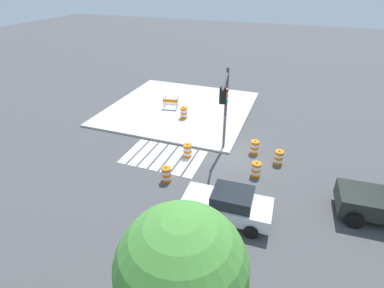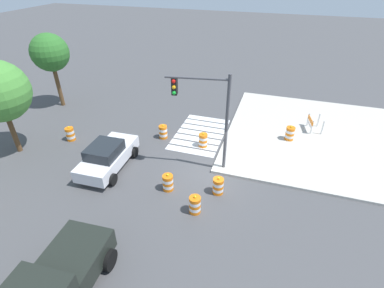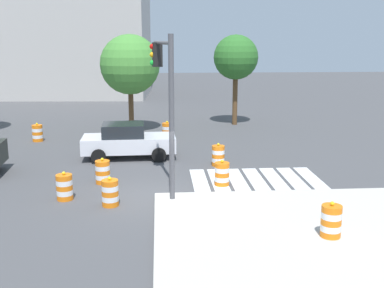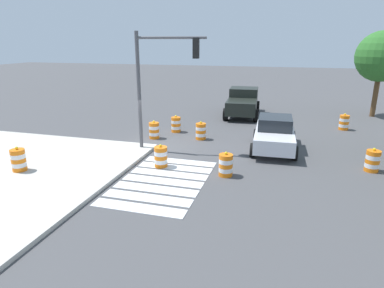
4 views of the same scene
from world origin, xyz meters
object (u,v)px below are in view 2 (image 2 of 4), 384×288
object	(u,v)px
traffic_barrel_lane_center	(168,183)
street_tree_streetside_far	(50,53)
traffic_barrel_crosswalk_end	(203,140)
traffic_barrel_opposite_curb	(218,186)
traffic_light_pole	(205,106)
sports_car	(108,156)
construction_barricade	(312,122)
traffic_barrel_on_sidewalk	(290,133)
traffic_barrel_median_far	(163,132)
traffic_barrel_near_corner	(195,205)
traffic_barrel_median_near	(70,134)

from	to	relation	value
traffic_barrel_lane_center	street_tree_streetside_far	size ratio (longest dim) A/B	0.18
traffic_barrel_crosswalk_end	traffic_barrel_opposite_curb	xyz separation A→B (m)	(-4.03, -1.94, 0.00)
traffic_barrel_opposite_curb	traffic_light_pole	xyz separation A→B (m)	(1.89, 1.28, 3.46)
sports_car	construction_barricade	xyz separation A→B (m)	(7.96, -11.24, -0.09)
traffic_barrel_crosswalk_end	traffic_barrel_on_sidewalk	distance (m)	5.74
traffic_barrel_median_far	street_tree_streetside_far	distance (m)	10.91
traffic_light_pole	traffic_barrel_on_sidewalk	bearing A→B (deg)	-45.83
sports_car	traffic_barrel_on_sidewalk	distance (m)	11.59
sports_car	traffic_barrel_on_sidewalk	size ratio (longest dim) A/B	4.28
sports_car	traffic_barrel_median_far	world-z (taller)	sports_car
traffic_light_pole	traffic_barrel_lane_center	bearing A→B (deg)	152.41
traffic_barrel_near_corner	traffic_barrel_on_sidewalk	distance (m)	8.96
traffic_barrel_opposite_curb	street_tree_streetside_far	size ratio (longest dim) A/B	0.18
sports_car	traffic_barrel_near_corner	world-z (taller)	sports_car
traffic_barrel_crosswalk_end	traffic_barrel_on_sidewalk	size ratio (longest dim) A/B	1.00
sports_car	traffic_barrel_crosswalk_end	bearing A→B (deg)	-49.97
traffic_barrel_on_sidewalk	street_tree_streetside_far	size ratio (longest dim) A/B	0.18
sports_car	traffic_barrel_near_corner	bearing A→B (deg)	-107.71
traffic_barrel_opposite_curb	traffic_light_pole	size ratio (longest dim) A/B	0.19
traffic_barrel_near_corner	construction_barricade	distance (m)	11.22
traffic_barrel_median_near	traffic_light_pole	xyz separation A→B (m)	(-0.23, -9.29, 3.46)
traffic_barrel_median_near	traffic_barrel_opposite_curb	world-z (taller)	same
traffic_barrel_near_corner	traffic_barrel_lane_center	bearing A→B (deg)	58.49
traffic_barrel_lane_center	traffic_barrel_on_sidewalk	xyz separation A→B (m)	(6.88, -5.86, 0.15)
traffic_barrel_opposite_curb	construction_barricade	bearing A→B (deg)	-30.12
traffic_barrel_opposite_curb	traffic_barrel_on_sidewalk	xyz separation A→B (m)	(6.35, -3.31, 0.15)
traffic_barrel_median_far	traffic_barrel_on_sidewalk	distance (m)	8.38
traffic_barrel_crosswalk_end	traffic_barrel_opposite_curb	size ratio (longest dim) A/B	1.00
sports_car	street_tree_streetside_far	bearing A→B (deg)	52.26
traffic_barrel_crosswalk_end	traffic_barrel_lane_center	xyz separation A→B (m)	(-4.57, 0.60, 0.00)
traffic_barrel_opposite_curb	street_tree_streetside_far	world-z (taller)	street_tree_streetside_far
sports_car	traffic_barrel_median_far	xyz separation A→B (m)	(4.05, -1.71, -0.36)
traffic_barrel_median_far	traffic_barrel_opposite_curb	xyz separation A→B (m)	(-4.25, -4.80, 0.00)
traffic_barrel_near_corner	street_tree_streetside_far	xyz separation A→B (m)	(8.22, 14.01, 3.82)
traffic_barrel_near_corner	traffic_barrel_median_near	bearing A→B (deg)	69.08
traffic_barrel_near_corner	construction_barricade	size ratio (longest dim) A/B	0.75
traffic_barrel_on_sidewalk	construction_barricade	world-z (taller)	traffic_barrel_on_sidewalk
sports_car	traffic_barrel_crosswalk_end	world-z (taller)	sports_car
traffic_barrel_median_near	traffic_light_pole	size ratio (longest dim) A/B	0.19
traffic_barrel_median_far	traffic_barrel_lane_center	distance (m)	5.28
traffic_barrel_median_near	construction_barricade	bearing A→B (deg)	-68.46
traffic_barrel_on_sidewalk	construction_barricade	size ratio (longest dim) A/B	0.75
construction_barricade	traffic_barrel_lane_center	bearing A→B (deg)	140.04
traffic_barrel_lane_center	traffic_barrel_on_sidewalk	bearing A→B (deg)	-40.41
sports_car	traffic_light_pole	bearing A→B (deg)	-72.09
traffic_barrel_near_corner	construction_barricade	bearing A→B (deg)	-29.15
sports_car	construction_barricade	world-z (taller)	sports_car
traffic_barrel_median_far	traffic_light_pole	distance (m)	5.47
sports_car	traffic_barrel_median_near	world-z (taller)	sports_car
traffic_barrel_crosswalk_end	street_tree_streetside_far	world-z (taller)	street_tree_streetside_far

